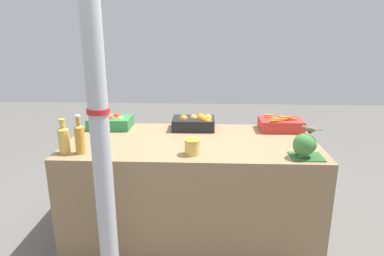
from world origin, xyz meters
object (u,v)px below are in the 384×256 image
at_px(juice_bottle_amber, 80,138).
at_px(sparrow_bird, 309,129).
at_px(juice_bottle_golden, 64,139).
at_px(apple_crate, 109,121).
at_px(support_pole, 100,129).
at_px(pickle_jar, 192,147).
at_px(broccoli_pile, 304,146).
at_px(carrot_crate, 281,124).
at_px(orange_crate, 195,123).

bearing_deg(juice_bottle_amber, sparrow_bird, -0.18).
bearing_deg(juice_bottle_golden, apple_crate, 77.27).
height_order(support_pole, juice_bottle_golden, support_pole).
bearing_deg(support_pole, pickle_jar, 39.11).
bearing_deg(broccoli_pile, support_pole, -163.18).
bearing_deg(apple_crate, carrot_crate, -0.18).
bearing_deg(apple_crate, pickle_jar, -39.35).
height_order(support_pole, broccoli_pile, support_pole).
height_order(broccoli_pile, juice_bottle_amber, juice_bottle_amber).
xyz_separation_m(apple_crate, orange_crate, (0.75, -0.00, -0.00)).
relative_size(orange_crate, sparrow_bird, 2.74).
relative_size(support_pole, orange_crate, 6.10).
xyz_separation_m(support_pole, juice_bottle_amber, (-0.28, 0.40, -0.18)).
bearing_deg(apple_crate, support_pole, -76.48).
relative_size(orange_crate, pickle_jar, 3.23).
xyz_separation_m(juice_bottle_golden, juice_bottle_amber, (0.11, 0.00, 0.01)).
bearing_deg(sparrow_bird, pickle_jar, 17.28).
distance_m(support_pole, broccoli_pile, 1.35).
distance_m(carrot_crate, juice_bottle_amber, 1.65).
bearing_deg(support_pole, carrot_crate, 39.56).
height_order(orange_crate, carrot_crate, carrot_crate).
xyz_separation_m(apple_crate, sparrow_bird, (1.55, -0.64, 0.14)).
height_order(carrot_crate, juice_bottle_amber, juice_bottle_amber).
bearing_deg(broccoli_pile, sparrow_bird, 23.22).
distance_m(support_pole, orange_crate, 1.18).
height_order(carrot_crate, sparrow_bird, sparrow_bird).
distance_m(orange_crate, pickle_jar, 0.62).
relative_size(juice_bottle_golden, pickle_jar, 2.21).
distance_m(broccoli_pile, sparrow_bird, 0.12).
height_order(carrot_crate, pickle_jar, carrot_crate).
xyz_separation_m(orange_crate, juice_bottle_amber, (-0.78, -0.63, 0.06)).
relative_size(juice_bottle_golden, juice_bottle_amber, 0.89).
distance_m(carrot_crate, juice_bottle_golden, 1.76).
xyz_separation_m(support_pole, juice_bottle_golden, (-0.39, 0.40, -0.20)).
bearing_deg(juice_bottle_golden, pickle_jar, 0.85).
distance_m(support_pole, pickle_jar, 0.70).
height_order(apple_crate, juice_bottle_golden, juice_bottle_golden).
bearing_deg(broccoli_pile, orange_crate, 139.80).
relative_size(support_pole, broccoli_pile, 10.05).
xyz_separation_m(broccoli_pile, pickle_jar, (-0.76, 0.03, -0.03)).
bearing_deg(juice_bottle_golden, sparrow_bird, -0.17).
height_order(apple_crate, broccoli_pile, broccoli_pile).
bearing_deg(sparrow_bird, juice_bottle_amber, 18.43).
bearing_deg(juice_bottle_golden, carrot_crate, 21.02).
bearing_deg(juice_bottle_amber, broccoli_pile, -0.59).
relative_size(carrot_crate, juice_bottle_amber, 1.30).
bearing_deg(juice_bottle_golden, orange_crate, 35.14).
bearing_deg(support_pole, juice_bottle_golden, 134.42).
distance_m(apple_crate, orange_crate, 0.75).
relative_size(orange_crate, juice_bottle_amber, 1.30).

